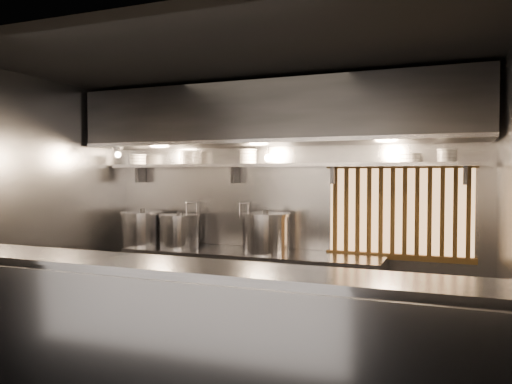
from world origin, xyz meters
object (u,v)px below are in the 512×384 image
Objects in this scene: heat_lamp at (117,150)px; pendant_bulb at (268,158)px; stock_pot_left at (142,228)px; stock_pot_right at (266,233)px; stock_pot_mid at (179,231)px.

heat_lamp is 1.83m from pendant_bulb.
stock_pot_right reaches higher than stock_pot_left.
pendant_bulb is 0.25× the size of stock_pot_left.
stock_pot_left is 0.53m from stock_pot_mid.
stock_pot_right is at bearing -0.91° from stock_pot_mid.
stock_pot_right is at bearing 8.43° from heat_lamp.
heat_lamp is at bearing -171.57° from stock_pot_right.
pendant_bulb is at bearing 11.00° from heat_lamp.
pendant_bulb reaches higher than stock_pot_right.
stock_pot_right is (1.65, -0.03, 0.02)m from stock_pot_left.
stock_pot_left is at bearing 178.85° from stock_pot_mid.
heat_lamp is 0.67× the size of stock_pot_mid.
pendant_bulb is 1.86m from stock_pot_left.
stock_pot_left is at bearing 63.35° from heat_lamp.
stock_pot_left is at bearing -178.10° from pendant_bulb.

